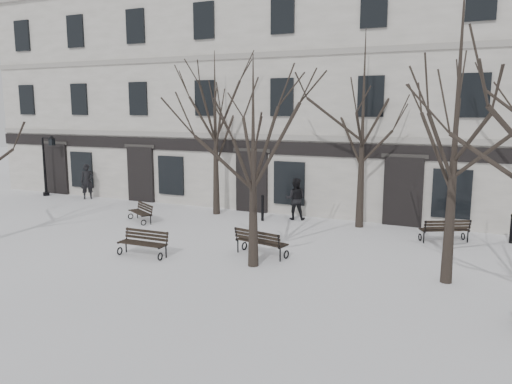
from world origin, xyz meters
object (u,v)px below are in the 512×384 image
Objects in this scene: tree_1 at (253,137)px; bench_0 at (143,242)px; bench_4 at (445,229)px; lamp_post at (47,161)px; tree_2 at (458,92)px; bench_3 at (141,212)px; bench_1 at (260,241)px.

bench_0 is at bearing -171.74° from tree_1.
tree_1 reaches higher than bench_4.
tree_1 is at bearing -23.03° from lamp_post.
tree_2 is 6.69m from bench_4.
bench_3 is 12.49m from bench_4.
bench_3 is at bearing -19.58° from lamp_post.
bench_1 is at bearing 22.97° from bench_0.
bench_0 is at bearing -21.03° from bench_3.
bench_0 is 0.50× the size of lamp_post.
bench_3 is (-3.28, 4.18, -0.03)m from bench_0.
bench_0 is 14.23m from lamp_post.
lamp_post is (-15.69, 5.71, 1.48)m from bench_1.
tree_2 is 4.42× the size of bench_1.
tree_1 is 3.37× the size of bench_1.
bench_4 is at bearing 94.68° from tree_2.
tree_2 reaches higher than bench_4.
lamp_post reaches higher than bench_4.
bench_1 is (-0.23, 1.06, -3.55)m from tree_1.
tree_2 reaches higher than bench_1.
tree_2 reaches higher than tree_1.
lamp_post is (-21.17, 1.24, 1.50)m from bench_4.
tree_2 is at bearing 18.85° from bench_3.
bench_0 is 5.31m from bench_3.
bench_3 is at bearing 126.83° from bench_0.
bench_3 is 0.48× the size of lamp_post.
bench_0 is 3.92m from bench_1.
bench_0 is 10.91m from bench_4.
tree_2 is at bearing -169.71° from bench_1.
lamp_post is (-12.11, 7.32, 1.51)m from bench_0.
bench_1 is at bearing 10.33° from bench_3.
tree_1 is 3.75× the size of bench_0.
bench_0 is at bearing 35.89° from bench_1.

